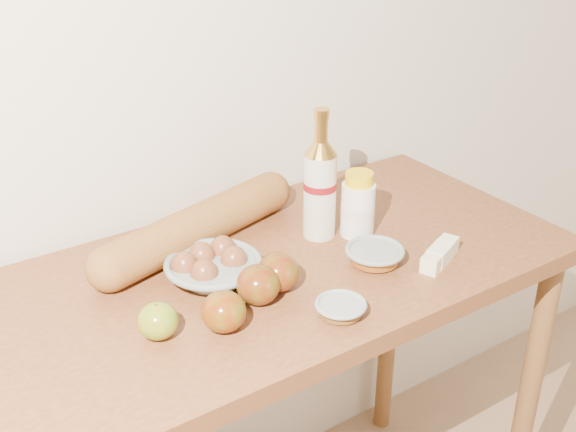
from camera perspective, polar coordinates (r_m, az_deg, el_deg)
The scene contains 13 objects.
back_wall at distance 1.57m, azimuth -7.57°, elevation 14.17°, with size 3.50×0.02×2.60m, color beige.
table at distance 1.52m, azimuth -0.64°, elevation -7.77°, with size 1.20×0.60×0.90m.
bourbon_bottle at distance 1.51m, azimuth 2.54°, elevation 2.37°, with size 0.08×0.08×0.28m.
cream_bottle at distance 1.54m, azimuth 5.55°, elevation 0.79°, with size 0.07×0.07×0.14m.
egg_bowl at distance 1.40m, azimuth -6.01°, elevation -4.02°, with size 0.22×0.22×0.07m.
baguette at distance 1.51m, azimuth -7.13°, elevation -0.80°, with size 0.54×0.23×0.09m.
apple_yellowgreen at distance 1.25m, azimuth -10.25°, elevation -8.15°, with size 0.08×0.08×0.07m.
apple_redgreen_front at distance 1.25m, azimuth -5.11°, elevation -7.53°, with size 0.10×0.10×0.07m.
apple_redgreen_right at distance 1.35m, azimuth -0.78°, elevation -4.45°, with size 0.10×0.10×0.07m.
sugar_bowl at distance 1.30m, azimuth 4.18°, elevation -7.28°, with size 0.13×0.13×0.03m.
syrup_bowl at distance 1.46m, azimuth 6.86°, elevation -3.07°, with size 0.15×0.15×0.03m.
butter_stick at distance 1.48m, azimuth 11.91°, elevation -3.00°, with size 0.13×0.08×0.04m.
apple_extra at distance 1.32m, azimuth -2.37°, elevation -5.44°, with size 0.10×0.10×0.07m.
Camera 1 is at (-0.68, 0.13, 1.64)m, focal length 45.00 mm.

